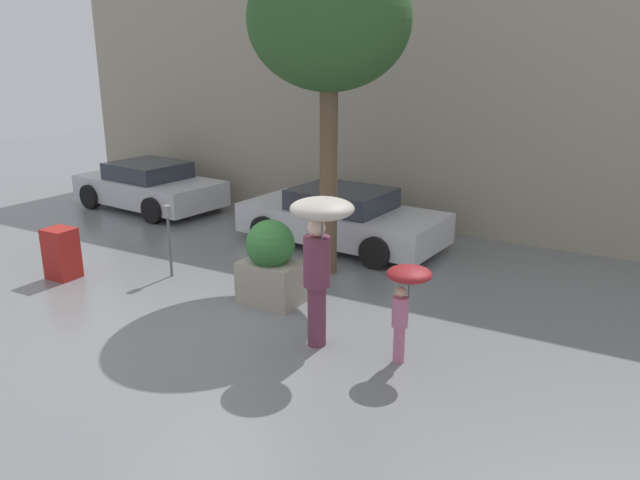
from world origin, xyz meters
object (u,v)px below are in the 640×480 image
object	(u,v)px
parked_car_far	(149,187)
street_tree	(329,23)
newspaper_box	(62,253)
person_adult	(320,242)
planter_box	(271,263)
parked_car_near	(342,218)
parking_meter	(168,226)
person_child	(406,291)

from	to	relation	value
parked_car_far	street_tree	distance (m)	7.48
newspaper_box	person_adult	bearing A→B (deg)	-0.80
person_adult	newspaper_box	size ratio (longest dim) A/B	2.32
planter_box	street_tree	size ratio (longest dim) A/B	0.25
planter_box	parked_car_far	distance (m)	7.11
street_tree	newspaper_box	bearing A→B (deg)	-146.22
planter_box	parked_car_near	size ratio (longest dim) A/B	0.32
person_adult	street_tree	size ratio (longest dim) A/B	0.38
parked_car_near	person_adult	bearing A→B (deg)	-151.71
planter_box	parking_meter	size ratio (longest dim) A/B	1.05
person_child	newspaper_box	bearing A→B (deg)	167.60
planter_box	person_adult	world-z (taller)	person_adult
planter_box	person_child	distance (m)	2.74
parked_car_far	planter_box	bearing A→B (deg)	-114.57
parked_car_far	parking_meter	bearing A→B (deg)	-125.85
person_adult	street_tree	xyz separation A→B (m)	(-1.36, 2.68, 2.77)
parked_car_near	newspaper_box	xyz separation A→B (m)	(-3.33, -4.19, -0.10)
parked_car_near	newspaper_box	size ratio (longest dim) A/B	4.78
planter_box	parked_car_far	bearing A→B (deg)	149.62
planter_box	person_adult	bearing A→B (deg)	-33.95
parked_car_far	parked_car_near	bearing A→B (deg)	-87.24
parked_car_far	parking_meter	distance (m)	5.25
street_tree	parking_meter	size ratio (longest dim) A/B	4.23
newspaper_box	person_child	bearing A→B (deg)	0.74
person_child	street_tree	size ratio (longest dim) A/B	0.24
parked_car_near	parking_meter	world-z (taller)	parking_meter
parking_meter	newspaper_box	bearing A→B (deg)	-147.56
person_child	newspaper_box	xyz separation A→B (m)	(-6.41, -0.08, -0.54)
person_child	parked_car_near	xyz separation A→B (m)	(-3.08, 4.11, -0.44)
parked_car_near	parked_car_far	world-z (taller)	same
planter_box	parked_car_far	world-z (taller)	planter_box
parked_car_near	street_tree	xyz separation A→B (m)	(0.57, -1.59, 3.72)
planter_box	parked_car_far	xyz separation A→B (m)	(-6.13, 3.59, -0.11)
planter_box	person_adult	distance (m)	1.93
parked_car_far	parking_meter	xyz separation A→B (m)	(3.91, -3.48, 0.37)
street_tree	parking_meter	xyz separation A→B (m)	(-2.30, -1.59, -3.34)
parked_car_near	street_tree	size ratio (longest dim) A/B	0.79
parked_car_far	newspaper_box	size ratio (longest dim) A/B	4.45
person_adult	planter_box	bearing A→B (deg)	-179.20
person_adult	parked_car_far	distance (m)	8.89
parked_car_near	parked_car_far	size ratio (longest dim) A/B	1.07
planter_box	street_tree	world-z (taller)	street_tree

